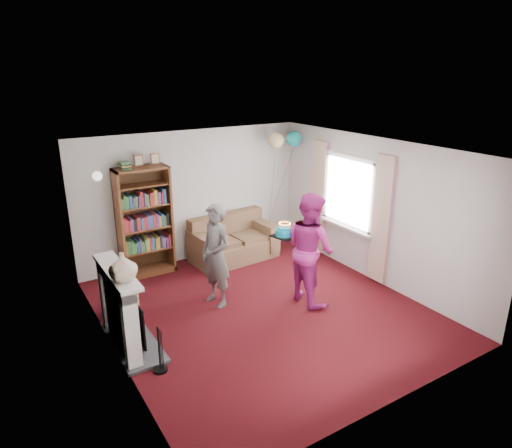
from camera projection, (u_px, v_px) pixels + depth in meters
ground at (264, 310)px, 7.09m from camera, size 5.00×5.00×0.00m
wall_back at (193, 196)px, 8.70m from camera, size 4.50×0.02×2.50m
wall_left at (108, 269)px, 5.55m from camera, size 0.02×5.00×2.50m
wall_right at (375, 211)px, 7.81m from camera, size 0.02×5.00×2.50m
ceiling at (265, 149)px, 6.27m from camera, size 4.50×5.00×0.01m
fireplace at (123, 312)px, 6.03m from camera, size 0.55×1.80×1.12m
window_bay at (348, 205)px, 8.28m from camera, size 0.14×2.02×2.20m
wall_sconce at (97, 176)px, 7.50m from camera, size 0.16×0.23×0.16m
bookcase at (144, 223)px, 8.10m from camera, size 0.93×0.42×2.17m
sofa at (232, 242)px, 8.94m from camera, size 1.62×0.86×0.86m
wicker_basket at (124, 303)px, 6.94m from camera, size 0.44×0.44×0.39m
person_striped at (216, 255)px, 7.04m from camera, size 0.51×0.67×1.65m
person_magenta at (310, 248)px, 7.13m from camera, size 0.69×0.88×1.79m
birthday_cake at (285, 232)px, 7.20m from camera, size 0.35×0.35×0.22m
balloons at (285, 140)px, 9.01m from camera, size 0.97×0.50×1.73m
mantel_vase at (123, 267)px, 5.48m from camera, size 0.42×0.42×0.36m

